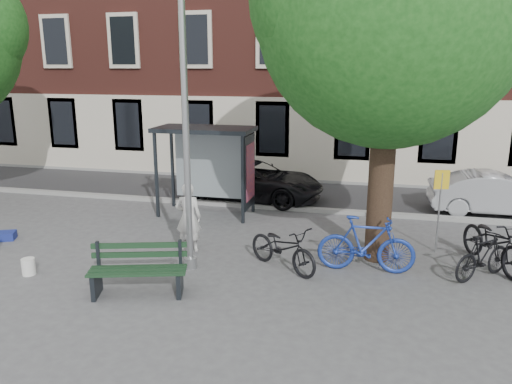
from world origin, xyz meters
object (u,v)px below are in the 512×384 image
object	(u,v)px
bike_c	(493,242)
bike_d	(483,256)
bench	(138,272)
car_dark	(254,181)
lamppost	(186,143)
notice_sign	(441,192)
painter	(188,217)
bus_shelter	(219,151)
bike_a	(283,247)
bike_b	(366,244)
car_silver	(496,194)

from	to	relation	value
bike_c	bike_d	bearing A→B (deg)	-137.44
bench	car_dark	size ratio (longest dim) A/B	0.43
lamppost	notice_sign	xyz separation A→B (m)	(5.38, 2.31, -1.32)
painter	bus_shelter	bearing A→B (deg)	-97.47
lamppost	bike_a	distance (m)	3.06
lamppost	bus_shelter	world-z (taller)	lamppost
bus_shelter	car_dark	distance (m)	2.36
painter	bike_c	world-z (taller)	painter
bike_b	painter	bearing A→B (deg)	84.23
notice_sign	lamppost	bearing A→B (deg)	-169.03
bus_shelter	bike_d	xyz separation A→B (m)	(6.75, -3.22, -1.43)
bench	car_silver	size ratio (longest dim) A/B	0.51
lamppost	painter	size ratio (longest dim) A/B	3.63
bike_a	bike_c	xyz separation A→B (m)	(4.48, 1.23, 0.07)
bench	bike_a	size ratio (longest dim) A/B	1.02
bench	notice_sign	bearing A→B (deg)	16.07
car_dark	bike_d	bearing A→B (deg)	-122.77
bike_a	bike_d	world-z (taller)	bike_a
bike_c	car_silver	xyz separation A→B (m)	(0.96, 4.38, 0.05)
painter	notice_sign	size ratio (longest dim) A/B	0.84
bus_shelter	bike_a	bearing A→B (deg)	-54.94
bus_shelter	bike_d	distance (m)	7.61
bus_shelter	car_silver	size ratio (longest dim) A/B	0.74
bike_d	car_dark	bearing A→B (deg)	7.70
car_dark	notice_sign	size ratio (longest dim) A/B	2.30
bike_d	car_silver	xyz separation A→B (m)	(1.29, 5.11, 0.14)
lamppost	car_silver	bearing A→B (deg)	38.89
bike_d	car_silver	bearing A→B (deg)	-56.84
bus_shelter	car_dark	xyz separation A→B (m)	(0.59, 1.89, -1.28)
bike_a	notice_sign	bearing A→B (deg)	-26.09
notice_sign	bench	bearing A→B (deg)	-159.77
painter	notice_sign	world-z (taller)	notice_sign
bus_shelter	bike_a	distance (m)	4.75
bus_shelter	bench	size ratio (longest dim) A/B	1.45
bike_b	bike_d	xyz separation A→B (m)	(2.38, 0.20, -0.13)
bike_d	car_dark	size ratio (longest dim) A/B	0.36
painter	car_dark	size ratio (longest dim) A/B	0.37
car_dark	painter	bearing A→B (deg)	-177.44
car_silver	notice_sign	world-z (taller)	notice_sign
car_silver	bus_shelter	bearing A→B (deg)	101.06
bike_d	bus_shelter	bearing A→B (deg)	21.90
lamppost	bus_shelter	distance (m)	4.24
bus_shelter	bike_d	world-z (taller)	bus_shelter
car_dark	bike_b	bearing A→B (deg)	-137.66
bike_d	car_dark	world-z (taller)	car_dark
painter	car_silver	world-z (taller)	painter
bus_shelter	notice_sign	xyz separation A→B (m)	(5.99, -1.80, -0.45)
lamppost	notice_sign	distance (m)	6.00
bike_c	notice_sign	world-z (taller)	notice_sign
car_silver	painter	bearing A→B (deg)	120.41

